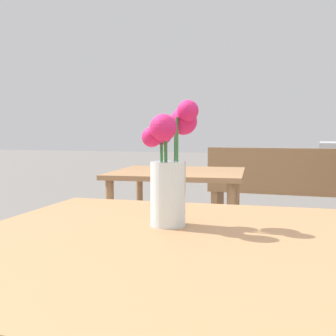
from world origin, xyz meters
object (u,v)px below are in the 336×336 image
object	(u,v)px
flower_vase	(169,171)
table_back	(179,187)
bench_near	(301,190)
table_front	(179,281)

from	to	relation	value
flower_vase	table_back	world-z (taller)	flower_vase
flower_vase	bench_near	bearing A→B (deg)	84.35
bench_near	table_back	bearing A→B (deg)	-121.12
table_front	bench_near	distance (m)	3.13
flower_vase	table_back	size ratio (longest dim) A/B	0.33
table_front	flower_vase	bearing A→B (deg)	116.37
bench_near	table_back	world-z (taller)	bench_near
flower_vase	table_back	distance (m)	1.80
table_back	flower_vase	bearing A→B (deg)	-74.35
flower_vase	bench_near	size ratio (longest dim) A/B	0.18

